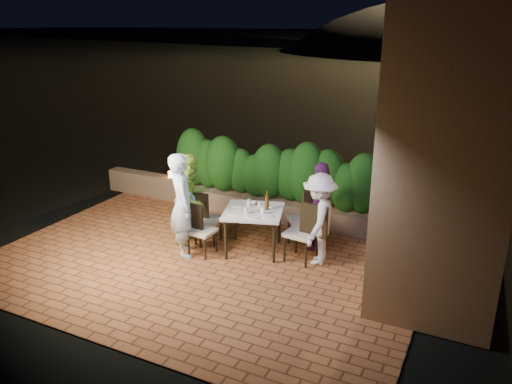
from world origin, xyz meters
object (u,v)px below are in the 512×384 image
Objects in this scene: chair_left_back at (208,218)px; diner_purple at (321,206)px; diner_white at (319,219)px; bowl at (252,203)px; diner_green at (192,198)px; chair_right_back at (304,219)px; parapet_lamp at (171,174)px; dining_table at (253,231)px; beer_bottle at (267,200)px; chair_right_front at (301,232)px; diner_blue at (182,205)px; chair_left_front at (202,230)px.

diner_purple is (1.87, 0.68, 0.32)m from chair_left_back.
diner_white is (2.03, 0.13, 0.30)m from chair_left_back.
diner_green is (-1.01, -0.34, 0.04)m from bowl.
bowl is 0.10× the size of diner_purple.
chair_right_back is at bearing 17.10° from bowl.
chair_left_back is at bearing -39.86° from parapet_lamp.
diner_white is at bearing -7.02° from bowl.
chair_left_back is at bearing -79.63° from diner_green.
diner_green is at bearing -91.23° from diner_white.
diner_purple is at bearing 18.86° from bowl.
diner_green reaches higher than dining_table.
beer_bottle reaches higher than chair_right_back.
diner_white is (1.30, -0.16, -0.01)m from bowl.
beer_bottle is 0.33× the size of chair_right_front.
chair_right_front is at bearing 65.47° from chair_right_back.
bowl reaches higher than parapet_lamp.
diner_green is 1.07× the size of diner_white.
diner_purple is at bearing -94.15° from chair_right_front.
diner_green is 2.27m from diner_purple.
parapet_lamp is (-3.82, 0.94, -0.21)m from diner_purple.
bowl is (-0.16, 0.25, 0.39)m from dining_table.
diner_blue reaches higher than chair_right_front.
chair_right_back is 0.65× the size of diner_green.
beer_bottle is 0.22× the size of diner_purple.
diner_purple is at bearing -169.27° from diner_white.
bowl reaches higher than dining_table.
diner_green reaches higher than chair_left_front.
beer_bottle is at bearing -98.07° from diner_white.
parapet_lamp is (-1.83, 2.21, -0.32)m from diner_blue.
dining_table is 6.97× the size of parapet_lamp.
chair_right_back is 7.52× the size of parapet_lamp.
beer_bottle is at bearing -3.12° from chair_right_front.
chair_right_front is 0.68× the size of diner_white.
bowl is at bearing 11.61° from chair_left_back.
dining_table is at bearing -91.16° from diner_white.
diner_blue is 2.89m from parapet_lamp.
chair_left_front is at bearing -105.99° from diner_blue.
parapet_lamp is (-3.03, 1.45, -0.35)m from beer_bottle.
diner_purple reaches higher than chair_left_front.
chair_left_back is 1.76m from chair_right_front.
dining_table is 1.25m from diner_green.
chair_left_front is 1.77m from chair_right_back.
bowl is 0.10× the size of diner_green.
bowl is 0.09× the size of diner_blue.
chair_left_front is 0.71m from diner_green.
beer_bottle is 0.40m from bowl.
parapet_lamp is at bearing 154.38° from beer_bottle.
beer_bottle reaches higher than parapet_lamp.
chair_left_back is at bearing -91.96° from diner_white.
bowl is 0.15× the size of chair_right_back.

